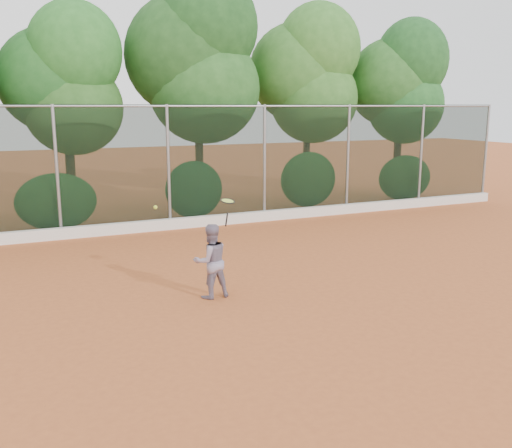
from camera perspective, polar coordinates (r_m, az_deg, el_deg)
name	(u,v)px	position (r m, az deg, el deg)	size (l,w,h in m)	color
ground	(279,302)	(10.32, 2.31, -7.85)	(80.00, 80.00, 0.00)	#B85A2B
concrete_curb	(172,224)	(16.45, -8.40, 0.01)	(24.00, 0.20, 0.30)	silver
tennis_player	(211,261)	(10.42, -4.55, -3.72)	(0.67, 0.52, 1.38)	gray
chainlink_fence	(168,164)	(16.36, -8.75, 6.00)	(24.09, 0.09, 3.50)	black
foliage_backdrop	(130,74)	(18.10, -12.49, 14.47)	(23.70, 3.63, 7.55)	#3D2A17
tennis_racket	(228,203)	(10.22, -2.87, 2.10)	(0.32, 0.32, 0.52)	black
tennis_ball_in_flight	(155,207)	(9.66, -10.03, 1.66)	(0.07, 0.07, 0.07)	#C5DD32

